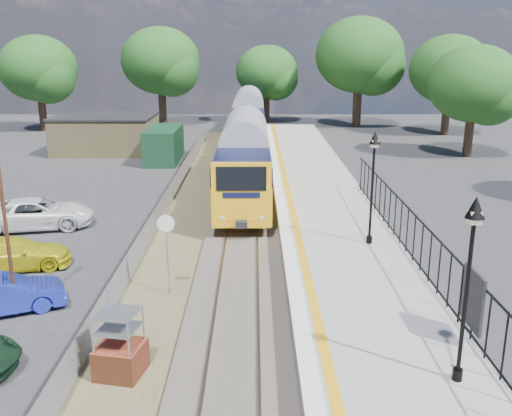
{
  "coord_description": "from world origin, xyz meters",
  "views": [
    {
      "loc": [
        0.61,
        -16.13,
        8.68
      ],
      "look_at": [
        0.65,
        7.39,
        2.0
      ],
      "focal_mm": 40.0,
      "sensor_mm": 36.0,
      "label": 1
    }
  ],
  "objects_px": {
    "speed_sign": "(167,241)",
    "car_blue": "(4,295)",
    "victorian_lamp_south": "(471,248)",
    "brick_plinth": "(120,345)",
    "carpark_lamp": "(2,194)",
    "car_white": "(37,213)",
    "victorian_lamp_north": "(374,162)",
    "car_yellow": "(14,254)",
    "train": "(247,130)"
  },
  "relations": [
    {
      "from": "train",
      "to": "carpark_lamp",
      "type": "bearing_deg",
      "value": -104.89
    },
    {
      "from": "brick_plinth",
      "to": "carpark_lamp",
      "type": "distance_m",
      "value": 6.53
    },
    {
      "from": "victorian_lamp_north",
      "to": "car_yellow",
      "type": "relative_size",
      "value": 1.04
    },
    {
      "from": "car_white",
      "to": "train",
      "type": "bearing_deg",
      "value": -41.3
    },
    {
      "from": "victorian_lamp_north",
      "to": "train",
      "type": "bearing_deg",
      "value": 102.99
    },
    {
      "from": "train",
      "to": "car_blue",
      "type": "height_order",
      "value": "train"
    },
    {
      "from": "carpark_lamp",
      "to": "car_yellow",
      "type": "relative_size",
      "value": 1.68
    },
    {
      "from": "brick_plinth",
      "to": "car_yellow",
      "type": "distance_m",
      "value": 9.91
    },
    {
      "from": "train",
      "to": "brick_plinth",
      "type": "xyz_separation_m",
      "value": [
        -3.04,
        -31.34,
        -1.42
      ]
    },
    {
      "from": "car_blue",
      "to": "car_yellow",
      "type": "bearing_deg",
      "value": -6.62
    },
    {
      "from": "car_blue",
      "to": "speed_sign",
      "type": "bearing_deg",
      "value": -100.61
    },
    {
      "from": "brick_plinth",
      "to": "car_blue",
      "type": "xyz_separation_m",
      "value": [
        -4.79,
        3.85,
        -0.28
      ]
    },
    {
      "from": "victorian_lamp_south",
      "to": "brick_plinth",
      "type": "distance_m",
      "value": 9.33
    },
    {
      "from": "train",
      "to": "brick_plinth",
      "type": "height_order",
      "value": "train"
    },
    {
      "from": "victorian_lamp_north",
      "to": "carpark_lamp",
      "type": "distance_m",
      "value": 13.53
    },
    {
      "from": "brick_plinth",
      "to": "carpark_lamp",
      "type": "height_order",
      "value": "carpark_lamp"
    },
    {
      "from": "victorian_lamp_north",
      "to": "car_yellow",
      "type": "xyz_separation_m",
      "value": [
        -14.42,
        -0.54,
        -3.65
      ]
    },
    {
      "from": "brick_plinth",
      "to": "car_blue",
      "type": "bearing_deg",
      "value": 141.17
    },
    {
      "from": "car_yellow",
      "to": "car_white",
      "type": "bearing_deg",
      "value": -3.51
    },
    {
      "from": "brick_plinth",
      "to": "speed_sign",
      "type": "distance_m",
      "value": 5.35
    },
    {
      "from": "victorian_lamp_south",
      "to": "car_white",
      "type": "distance_m",
      "value": 21.88
    },
    {
      "from": "train",
      "to": "car_yellow",
      "type": "distance_m",
      "value": 25.28
    },
    {
      "from": "carpark_lamp",
      "to": "car_white",
      "type": "bearing_deg",
      "value": 106.17
    },
    {
      "from": "victorian_lamp_south",
      "to": "speed_sign",
      "type": "relative_size",
      "value": 1.51
    },
    {
      "from": "victorian_lamp_north",
      "to": "car_blue",
      "type": "distance_m",
      "value": 14.36
    },
    {
      "from": "brick_plinth",
      "to": "speed_sign",
      "type": "relative_size",
      "value": 0.63
    },
    {
      "from": "victorian_lamp_north",
      "to": "train",
      "type": "xyz_separation_m",
      "value": [
        -5.3,
        22.97,
        -1.96
      ]
    },
    {
      "from": "train",
      "to": "brick_plinth",
      "type": "bearing_deg",
      "value": -95.55
    },
    {
      "from": "victorian_lamp_north",
      "to": "car_white",
      "type": "relative_size",
      "value": 0.86
    },
    {
      "from": "victorian_lamp_south",
      "to": "carpark_lamp",
      "type": "distance_m",
      "value": 13.9
    },
    {
      "from": "train",
      "to": "car_white",
      "type": "height_order",
      "value": "train"
    },
    {
      "from": "speed_sign",
      "to": "car_blue",
      "type": "distance_m",
      "value": 5.69
    },
    {
      "from": "car_blue",
      "to": "car_yellow",
      "type": "xyz_separation_m",
      "value": [
        -1.29,
        3.97,
        -0.0
      ]
    },
    {
      "from": "carpark_lamp",
      "to": "car_blue",
      "type": "relative_size",
      "value": 1.9
    },
    {
      "from": "victorian_lamp_north",
      "to": "car_white",
      "type": "bearing_deg",
      "value": 162.54
    },
    {
      "from": "car_white",
      "to": "victorian_lamp_north",
      "type": "bearing_deg",
      "value": -119.48
    },
    {
      "from": "car_blue",
      "to": "carpark_lamp",
      "type": "bearing_deg",
      "value": -142.11
    },
    {
      "from": "victorian_lamp_north",
      "to": "car_white",
      "type": "xyz_separation_m",
      "value": [
        -15.46,
        4.86,
        -3.55
      ]
    },
    {
      "from": "carpark_lamp",
      "to": "victorian_lamp_north",
      "type": "bearing_deg",
      "value": 20.56
    },
    {
      "from": "brick_plinth",
      "to": "car_white",
      "type": "bearing_deg",
      "value": 118.27
    },
    {
      "from": "victorian_lamp_south",
      "to": "car_blue",
      "type": "xyz_separation_m",
      "value": [
        -13.33,
        5.49,
        -3.65
      ]
    },
    {
      "from": "victorian_lamp_south",
      "to": "brick_plinth",
      "type": "height_order",
      "value": "victorian_lamp_south"
    },
    {
      "from": "car_blue",
      "to": "brick_plinth",
      "type": "bearing_deg",
      "value": -153.43
    },
    {
      "from": "train",
      "to": "car_yellow",
      "type": "xyz_separation_m",
      "value": [
        -9.12,
        -23.52,
        -1.7
      ]
    },
    {
      "from": "victorian_lamp_north",
      "to": "carpark_lamp",
      "type": "xyz_separation_m",
      "value": [
        -12.67,
        -4.75,
        -0.08
      ]
    },
    {
      "from": "victorian_lamp_south",
      "to": "car_yellow",
      "type": "relative_size",
      "value": 1.04
    },
    {
      "from": "speed_sign",
      "to": "car_yellow",
      "type": "distance_m",
      "value": 7.28
    },
    {
      "from": "car_yellow",
      "to": "brick_plinth",
      "type": "bearing_deg",
      "value": -156.5
    },
    {
      "from": "car_white",
      "to": "speed_sign",
      "type": "bearing_deg",
      "value": -148.42
    },
    {
      "from": "train",
      "to": "car_white",
      "type": "relative_size",
      "value": 7.61
    }
  ]
}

